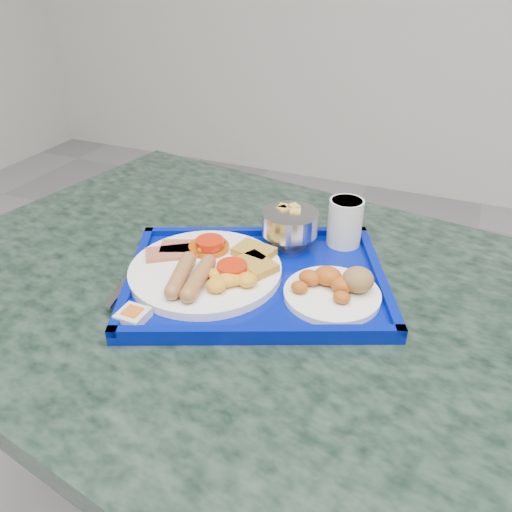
{
  "coord_description": "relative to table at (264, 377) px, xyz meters",
  "views": [
    {
      "loc": [
        -0.16,
        0.06,
        1.24
      ],
      "look_at": [
        -0.44,
        0.69,
        0.82
      ],
      "focal_mm": 35.0,
      "sensor_mm": 36.0,
      "label": 1
    }
  ],
  "objects": [
    {
      "name": "fruit_bowl",
      "position": [
        -0.01,
        0.13,
        0.26
      ],
      "size": [
        0.1,
        0.1,
        0.07
      ],
      "color": "#AAAAAC",
      "rests_on": "tray"
    },
    {
      "name": "bread_plate",
      "position": [
        0.11,
        0.01,
        0.23
      ],
      "size": [
        0.15,
        0.15,
        0.05
      ],
      "rotation": [
        0.0,
        0.0,
        -0.15
      ],
      "color": "white",
      "rests_on": "tray"
    },
    {
      "name": "spoon",
      "position": [
        -0.2,
        -0.03,
        0.22
      ],
      "size": [
        0.03,
        0.15,
        0.01
      ],
      "rotation": [
        0.0,
        0.0,
        0.03
      ],
      "color": "#AAAAAC",
      "rests_on": "tray"
    },
    {
      "name": "jam_packet",
      "position": [
        -0.14,
        -0.17,
        0.22
      ],
      "size": [
        0.04,
        0.04,
        0.02
      ],
      "rotation": [
        0.0,
        0.0,
        -0.0
      ],
      "color": "silver",
      "rests_on": "tray"
    },
    {
      "name": "main_plate",
      "position": [
        -0.09,
        -0.02,
        0.23
      ],
      "size": [
        0.25,
        0.25,
        0.04
      ],
      "rotation": [
        0.0,
        0.0,
        0.11
      ],
      "color": "white",
      "rests_on": "tray"
    },
    {
      "name": "table",
      "position": [
        0.0,
        0.0,
        0.0
      ],
      "size": [
        1.35,
        1.02,
        0.77
      ],
      "rotation": [
        0.0,
        0.0,
        -0.17
      ],
      "color": "gray",
      "rests_on": "floor"
    },
    {
      "name": "tray",
      "position": [
        -0.02,
        0.01,
        0.21
      ],
      "size": [
        0.51,
        0.45,
        0.03
      ],
      "rotation": [
        0.0,
        0.0,
        0.41
      ],
      "color": "#021288",
      "rests_on": "table"
    },
    {
      "name": "juice_cup",
      "position": [
        0.08,
        0.18,
        0.26
      ],
      "size": [
        0.06,
        0.06,
        0.09
      ],
      "color": "white",
      "rests_on": "tray"
    },
    {
      "name": "knife",
      "position": [
        -0.21,
        -0.08,
        0.21
      ],
      "size": [
        0.05,
        0.17,
        0.0
      ],
      "primitive_type": "cube",
      "rotation": [
        0.0,
        0.0,
        0.23
      ],
      "color": "#AAAAAC",
      "rests_on": "tray"
    }
  ]
}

